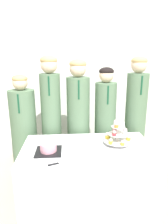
{
  "coord_description": "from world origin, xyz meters",
  "views": [
    {
      "loc": [
        -0.18,
        -1.48,
        1.59
      ],
      "look_at": [
        -0.03,
        0.4,
        1.07
      ],
      "focal_mm": 32.0,
      "sensor_mm": 36.0,
      "label": 1
    }
  ],
  "objects_px": {
    "student_2": "(78,125)",
    "student_0": "(24,134)",
    "cake_knife": "(60,163)",
    "round_cake": "(48,147)",
    "cupcake_stand": "(118,134)",
    "student_4": "(135,122)",
    "student_1": "(52,122)",
    "student_3": "(105,128)"
  },
  "relations": [
    {
      "from": "student_2",
      "to": "student_0",
      "type": "bearing_deg",
      "value": -180.0
    },
    {
      "from": "cake_knife",
      "to": "student_0",
      "type": "bearing_deg",
      "value": 98.86
    },
    {
      "from": "round_cake",
      "to": "cupcake_stand",
      "type": "xyz_separation_m",
      "value": [
        0.7,
        0.13,
        0.06
      ]
    },
    {
      "from": "student_0",
      "to": "student_4",
      "type": "xyz_separation_m",
      "value": [
        1.42,
        0.0,
        0.13
      ]
    },
    {
      "from": "student_0",
      "to": "student_2",
      "type": "distance_m",
      "value": 0.69
    },
    {
      "from": "cupcake_stand",
      "to": "student_2",
      "type": "height_order",
      "value": "student_2"
    },
    {
      "from": "cake_knife",
      "to": "cupcake_stand",
      "type": "bearing_deg",
      "value": 10.4
    },
    {
      "from": "cupcake_stand",
      "to": "student_0",
      "type": "bearing_deg",
      "value": 154.19
    },
    {
      "from": "student_1",
      "to": "student_4",
      "type": "height_order",
      "value": "student_1"
    },
    {
      "from": "student_2",
      "to": "student_4",
      "type": "bearing_deg",
      "value": -0.0
    },
    {
      "from": "student_1",
      "to": "student_3",
      "type": "relative_size",
      "value": 1.09
    },
    {
      "from": "student_2",
      "to": "student_3",
      "type": "xyz_separation_m",
      "value": [
        0.34,
        -0.0,
        -0.05
      ]
    },
    {
      "from": "round_cake",
      "to": "student_0",
      "type": "relative_size",
      "value": 0.18
    },
    {
      "from": "round_cake",
      "to": "cake_knife",
      "type": "distance_m",
      "value": 0.25
    },
    {
      "from": "student_2",
      "to": "student_3",
      "type": "relative_size",
      "value": 1.06
    },
    {
      "from": "cupcake_stand",
      "to": "student_4",
      "type": "height_order",
      "value": "student_4"
    },
    {
      "from": "student_3",
      "to": "student_4",
      "type": "relative_size",
      "value": 0.92
    },
    {
      "from": "student_1",
      "to": "student_4",
      "type": "xyz_separation_m",
      "value": [
        1.07,
        0.0,
        -0.02
      ]
    },
    {
      "from": "student_0",
      "to": "student_3",
      "type": "relative_size",
      "value": 0.95
    },
    {
      "from": "round_cake",
      "to": "student_4",
      "type": "bearing_deg",
      "value": 31.31
    },
    {
      "from": "round_cake",
      "to": "cupcake_stand",
      "type": "relative_size",
      "value": 0.86
    },
    {
      "from": "round_cake",
      "to": "student_1",
      "type": "relative_size",
      "value": 0.15
    },
    {
      "from": "cake_knife",
      "to": "student_3",
      "type": "distance_m",
      "value": 1.02
    },
    {
      "from": "cupcake_stand",
      "to": "student_1",
      "type": "relative_size",
      "value": 0.18
    },
    {
      "from": "student_0",
      "to": "student_4",
      "type": "relative_size",
      "value": 0.87
    },
    {
      "from": "round_cake",
      "to": "student_1",
      "type": "distance_m",
      "value": 0.64
    },
    {
      "from": "student_3",
      "to": "student_1",
      "type": "bearing_deg",
      "value": 180.0
    },
    {
      "from": "round_cake",
      "to": "student_3",
      "type": "bearing_deg",
      "value": 44.16
    },
    {
      "from": "round_cake",
      "to": "student_3",
      "type": "height_order",
      "value": "student_3"
    },
    {
      "from": "student_2",
      "to": "student_4",
      "type": "xyz_separation_m",
      "value": [
        0.73,
        -0.0,
        0.02
      ]
    },
    {
      "from": "student_1",
      "to": "student_2",
      "type": "height_order",
      "value": "student_1"
    },
    {
      "from": "cake_knife",
      "to": "cupcake_stand",
      "type": "xyz_separation_m",
      "value": [
        0.59,
        0.35,
        0.11
      ]
    },
    {
      "from": "cake_knife",
      "to": "student_1",
      "type": "distance_m",
      "value": 0.87
    },
    {
      "from": "cupcake_stand",
      "to": "student_2",
      "type": "bearing_deg",
      "value": 126.59
    },
    {
      "from": "student_0",
      "to": "student_1",
      "type": "xyz_separation_m",
      "value": [
        0.34,
        -0.0,
        0.15
      ]
    },
    {
      "from": "round_cake",
      "to": "student_0",
      "type": "bearing_deg",
      "value": 119.57
    },
    {
      "from": "student_3",
      "to": "round_cake",
      "type": "bearing_deg",
      "value": -135.84
    },
    {
      "from": "round_cake",
      "to": "student_4",
      "type": "distance_m",
      "value": 1.23
    },
    {
      "from": "student_3",
      "to": "student_4",
      "type": "xyz_separation_m",
      "value": [
        0.39,
        0.0,
        0.07
      ]
    },
    {
      "from": "round_cake",
      "to": "student_3",
      "type": "relative_size",
      "value": 0.17
    },
    {
      "from": "student_1",
      "to": "student_2",
      "type": "relative_size",
      "value": 1.03
    },
    {
      "from": "cake_knife",
      "to": "student_1",
      "type": "bearing_deg",
      "value": 78.58
    }
  ]
}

